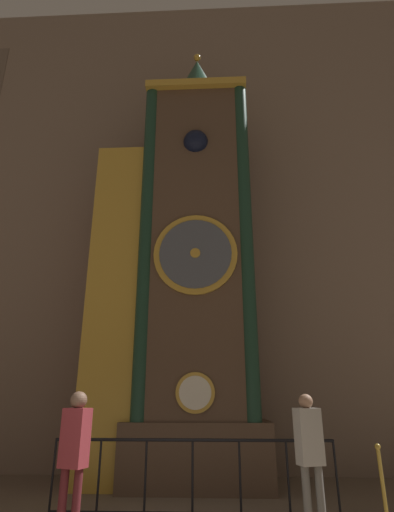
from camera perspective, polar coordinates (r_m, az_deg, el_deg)
The scene contains 6 objects.
cathedral_back_wall at distance 11.90m, azimuth -2.19°, elevation 8.41°, with size 24.00×0.32×14.59m.
clock_tower at distance 9.53m, azimuth -2.48°, elevation -1.45°, with size 3.95×1.77×11.18m.
railing_fence at distance 7.09m, azimuth -0.65°, elevation -28.54°, with size 4.47×0.05×1.10m.
visitor_near at distance 6.05m, azimuth -17.12°, elevation -24.73°, with size 0.39×0.32×1.81m.
visitor_far at distance 6.34m, azimuth 15.79°, elevation -24.87°, with size 0.39×0.31×1.77m.
stanchion_post at distance 7.32m, azimuth 25.20°, elevation -28.75°, with size 0.28×0.28×1.06m.
Camera 1 is at (0.87, -4.05, 1.74)m, focal length 28.00 mm.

